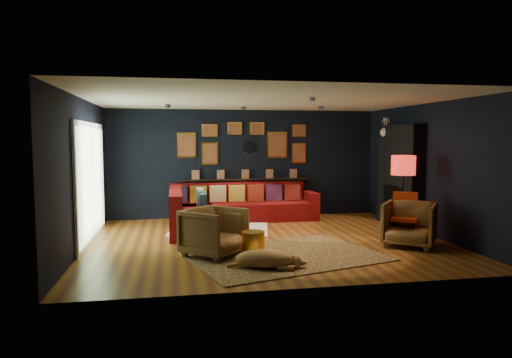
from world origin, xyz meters
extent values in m
plane|color=#915D1B|center=(0.00, 0.00, 0.00)|extent=(6.50, 6.50, 0.00)
plane|color=black|center=(0.00, 2.75, 1.30)|extent=(6.50, 0.00, 6.50)
plane|color=black|center=(0.00, -2.75, 1.30)|extent=(6.50, 0.00, 6.50)
plane|color=black|center=(-3.25, 0.00, 1.30)|extent=(0.00, 5.50, 5.50)
plane|color=black|center=(3.25, 0.00, 1.30)|extent=(0.00, 5.50, 5.50)
plane|color=white|center=(0.00, 0.00, 2.60)|extent=(6.50, 6.50, 0.00)
cube|color=maroon|center=(-0.20, 2.25, 0.21)|extent=(3.20, 0.95, 0.42)
cube|color=maroon|center=(-0.20, 2.60, 0.63)|extent=(3.20, 0.24, 0.46)
cube|color=maroon|center=(1.50, 2.25, 0.32)|extent=(0.22, 0.95, 0.64)
cube|color=maroon|center=(-1.32, 1.15, 0.21)|extent=(0.95, 2.20, 0.42)
cube|color=maroon|center=(-1.68, 1.15, 0.63)|extent=(0.24, 2.20, 0.46)
cube|color=maroon|center=(-1.32, 0.15, 0.32)|extent=(0.95, 0.22, 0.64)
cube|color=#372F4E|center=(-1.60, 2.40, 0.62)|extent=(0.38, 0.14, 0.38)
cube|color=#A67E23|center=(-1.15, 2.40, 0.62)|extent=(0.38, 0.14, 0.38)
cube|color=#D1B77D|center=(-0.70, 2.40, 0.62)|extent=(0.38, 0.14, 0.38)
cube|color=gold|center=(-0.25, 2.40, 0.62)|extent=(0.38, 0.14, 0.38)
cube|color=#9E301C|center=(0.20, 2.40, 0.62)|extent=(0.38, 0.14, 0.38)
cube|color=#4D2147|center=(0.65, 2.40, 0.62)|extent=(0.38, 0.14, 0.38)
cube|color=maroon|center=(1.10, 2.40, 0.62)|extent=(0.38, 0.14, 0.38)
cube|color=#BFB892|center=(-1.15, 1.85, 0.62)|extent=(0.14, 0.38, 0.38)
cube|color=#17525F|center=(-1.15, 1.35, 0.62)|extent=(0.14, 0.38, 0.38)
cube|color=#234452|center=(-1.15, 0.85, 0.62)|extent=(0.14, 0.38, 0.38)
cube|color=black|center=(0.00, 2.68, 0.92)|extent=(3.20, 0.12, 0.04)
cube|color=gold|center=(-1.40, 2.72, 1.75)|extent=(0.45, 0.03, 0.60)
cube|color=#B06737|center=(-1.40, 2.70, 1.75)|extent=(0.38, 0.01, 0.51)
cube|color=gold|center=(-0.85, 2.72, 1.55)|extent=(0.40, 0.03, 0.55)
cube|color=#B06737|center=(-0.85, 2.70, 1.55)|extent=(0.34, 0.01, 0.47)
cube|color=gold|center=(-0.85, 2.72, 2.10)|extent=(0.38, 0.03, 0.30)
cube|color=#B06737|center=(-0.85, 2.70, 2.10)|extent=(0.32, 0.01, 0.25)
cube|color=gold|center=(0.80, 2.72, 1.75)|extent=(0.50, 0.03, 0.65)
cube|color=#B06737|center=(0.80, 2.70, 1.75)|extent=(0.42, 0.01, 0.55)
cube|color=gold|center=(1.35, 2.72, 1.55)|extent=(0.35, 0.03, 0.50)
cube|color=#B06737|center=(1.35, 2.70, 1.55)|extent=(0.30, 0.01, 0.42)
cube|color=gold|center=(1.35, 2.72, 2.10)|extent=(0.35, 0.03, 0.30)
cube|color=#B06737|center=(1.35, 2.70, 2.10)|extent=(0.30, 0.01, 0.25)
cube|color=gold|center=(-0.25, 2.72, 2.15)|extent=(0.35, 0.03, 0.30)
cube|color=#B06737|center=(-0.25, 2.70, 2.15)|extent=(0.30, 0.01, 0.25)
cube|color=gold|center=(0.30, 2.72, 2.15)|extent=(0.35, 0.03, 0.30)
cube|color=#B06737|center=(0.30, 2.70, 2.15)|extent=(0.30, 0.01, 0.25)
cylinder|color=silver|center=(0.10, 2.72, 1.70)|extent=(0.28, 0.03, 0.28)
cone|color=gold|center=(0.32, 2.72, 1.70)|extent=(0.03, 0.16, 0.03)
cone|color=gold|center=(0.30, 2.72, 1.78)|extent=(0.04, 0.16, 0.04)
cone|color=gold|center=(0.26, 2.72, 1.86)|extent=(0.04, 0.16, 0.04)
cone|color=gold|center=(0.18, 2.72, 1.90)|extent=(0.04, 0.16, 0.04)
cone|color=gold|center=(0.10, 2.72, 1.92)|extent=(0.03, 0.16, 0.03)
cone|color=gold|center=(0.02, 2.72, 1.90)|extent=(0.04, 0.16, 0.04)
cone|color=gold|center=(-0.06, 2.72, 1.86)|extent=(0.04, 0.16, 0.04)
cone|color=gold|center=(-0.10, 2.72, 1.78)|extent=(0.04, 0.16, 0.04)
cone|color=gold|center=(-0.12, 2.72, 1.70)|extent=(0.03, 0.16, 0.03)
cone|color=gold|center=(-0.10, 2.72, 1.62)|extent=(0.04, 0.16, 0.04)
cone|color=gold|center=(-0.06, 2.72, 1.54)|extent=(0.04, 0.16, 0.04)
cone|color=gold|center=(0.02, 2.72, 1.50)|extent=(0.04, 0.16, 0.04)
cone|color=gold|center=(0.10, 2.72, 1.48)|extent=(0.03, 0.16, 0.03)
cone|color=gold|center=(0.18, 2.72, 1.50)|extent=(0.04, 0.16, 0.04)
cone|color=gold|center=(0.26, 2.72, 1.54)|extent=(0.04, 0.16, 0.04)
cone|color=gold|center=(0.30, 2.72, 1.62)|extent=(0.04, 0.16, 0.04)
cube|color=black|center=(3.10, 0.90, 1.10)|extent=(0.30, 1.60, 2.20)
cube|color=black|center=(3.04, 0.90, 0.45)|extent=(0.20, 0.80, 0.90)
cone|color=white|center=(3.19, 1.40, 2.05)|extent=(0.35, 0.28, 0.28)
sphere|color=white|center=(2.97, 1.40, 2.05)|extent=(0.20, 0.20, 0.20)
cylinder|color=white|center=(2.99, 1.34, 2.22)|extent=(0.02, 0.10, 0.28)
cylinder|color=white|center=(2.99, 1.46, 2.22)|extent=(0.02, 0.10, 0.28)
cube|color=white|center=(-3.22, 0.60, 1.10)|extent=(0.04, 2.80, 2.20)
cube|color=#A9CD9D|center=(-3.20, 0.60, 1.10)|extent=(0.01, 2.60, 2.00)
cube|color=white|center=(-3.19, 0.60, 1.10)|extent=(0.02, 0.06, 2.00)
cylinder|color=black|center=(-1.80, 1.20, 2.56)|extent=(0.10, 0.10, 0.06)
cylinder|color=black|center=(-0.20, 1.60, 2.56)|extent=(0.10, 0.10, 0.06)
cylinder|color=black|center=(1.40, 1.20, 2.56)|extent=(0.10, 0.10, 0.06)
cylinder|color=black|center=(0.60, -0.80, 2.56)|extent=(0.10, 0.10, 0.06)
cube|color=white|center=(-0.78, 1.16, 0.01)|extent=(2.24, 1.81, 0.03)
cube|color=tan|center=(0.05, -1.12, 0.01)|extent=(3.47, 2.89, 0.02)
cylinder|color=brown|center=(-0.73, 0.52, 0.17)|extent=(0.09, 0.09, 0.29)
cylinder|color=brown|center=(-0.45, 0.52, 0.17)|extent=(0.09, 0.09, 0.29)
cylinder|color=brown|center=(-0.59, 0.84, 0.17)|extent=(0.09, 0.09, 0.29)
cylinder|color=#A41B25|center=(-1.30, 0.33, 0.19)|extent=(0.49, 0.49, 0.32)
imported|color=#C68444|center=(-1.07, -0.93, 0.43)|extent=(1.15, 1.15, 0.87)
imported|color=#C68444|center=(2.39, -0.86, 0.43)|extent=(1.15, 1.14, 0.87)
cylinder|color=gold|center=(-0.50, -1.32, 0.23)|extent=(0.37, 0.37, 0.46)
cylinder|color=black|center=(2.16, -0.74, 0.23)|extent=(0.03, 0.03, 0.46)
cylinder|color=black|center=(2.44, -0.91, 0.23)|extent=(0.03, 0.03, 0.46)
cylinder|color=black|center=(2.33, -0.45, 0.23)|extent=(0.03, 0.03, 0.46)
cylinder|color=black|center=(2.61, -0.63, 0.23)|extent=(0.03, 0.03, 0.46)
cube|color=red|center=(2.38, -0.68, 0.46)|extent=(0.60, 0.60, 0.06)
cube|color=red|center=(2.48, -0.52, 0.71)|extent=(0.40, 0.27, 0.44)
cylinder|color=black|center=(2.50, -0.38, 0.02)|extent=(0.27, 0.27, 0.04)
cylinder|color=black|center=(2.50, -0.38, 0.69)|extent=(0.04, 0.04, 1.29)
cylinder|color=red|center=(2.50, -0.38, 1.41)|extent=(0.44, 0.44, 0.36)
camera|label=1|loc=(-1.69, -8.21, 1.89)|focal=32.00mm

